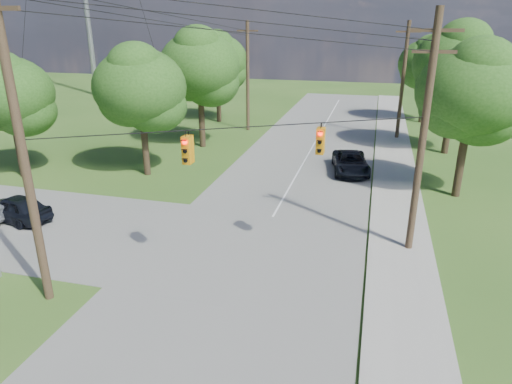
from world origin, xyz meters
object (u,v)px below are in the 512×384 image
(pole_sw, at_px, (20,139))
(pole_north_e, at_px, (403,80))
(pole_north_w, at_px, (248,76))
(car_cross_dark, at_px, (15,208))
(car_main_north, at_px, (351,162))
(pole_ne, at_px, (423,134))

(pole_sw, bearing_deg, pole_north_e, 65.48)
(pole_north_e, relative_size, pole_north_w, 1.00)
(pole_sw, distance_m, car_cross_dark, 10.19)
(pole_north_e, xyz_separation_m, pole_north_w, (-13.90, 0.00, 0.00))
(pole_north_w, relative_size, car_cross_dark, 2.42)
(pole_sw, bearing_deg, car_main_north, 61.48)
(pole_north_e, bearing_deg, pole_sw, -114.52)
(pole_sw, height_order, car_cross_dark, pole_sw)
(pole_ne, bearing_deg, car_cross_dark, -174.61)
(pole_sw, distance_m, pole_ne, 15.51)
(pole_north_e, bearing_deg, pole_north_w, 180.00)
(pole_ne, xyz_separation_m, pole_north_e, (-0.00, 22.00, -0.34))
(car_cross_dark, bearing_deg, pole_north_e, 151.04)
(pole_ne, bearing_deg, pole_sw, -150.62)
(pole_north_w, distance_m, car_main_north, 15.84)
(pole_sw, relative_size, car_main_north, 2.40)
(pole_north_e, distance_m, car_main_north, 12.34)
(pole_sw, height_order, pole_north_e, pole_sw)
(pole_ne, relative_size, car_cross_dark, 2.54)
(pole_north_w, relative_size, car_main_north, 2.00)
(car_main_north, bearing_deg, pole_ne, -82.20)
(pole_ne, relative_size, pole_north_e, 1.05)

